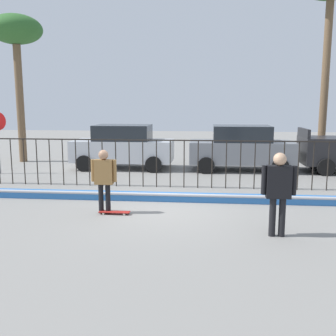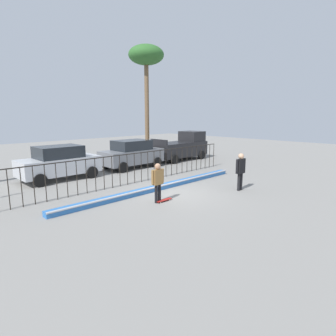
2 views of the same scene
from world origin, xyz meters
name	(u,v)px [view 1 (image 1 of 2)]	position (x,y,z in m)	size (l,w,h in m)	color
ground_plane	(160,209)	(0.00, 0.00, 0.00)	(60.00, 60.00, 0.00)	gray
bowl_coping_ledge	(164,197)	(0.00, 0.94, 0.12)	(11.00, 0.41, 0.27)	#2D6BB7
perimeter_fence	(170,158)	(0.00, 2.81, 1.01)	(14.04, 0.04, 1.62)	black
skateboarder	(104,176)	(-1.39, -0.51, 0.99)	(0.67, 0.25, 1.65)	black
skateboard	(114,212)	(-1.12, -0.59, 0.06)	(0.80, 0.20, 0.07)	#A51E19
camera_operator	(279,187)	(2.73, -1.89, 1.08)	(0.73, 0.27, 1.80)	black
parked_car_silver	(123,146)	(-2.41, 6.50, 0.97)	(4.30, 2.12, 1.90)	#B7BABF
parked_car_gray	(241,148)	(2.67, 6.48, 0.97)	(4.30, 2.12, 1.90)	slate
palm_tree_short	(16,35)	(-7.73, 8.03, 5.94)	(2.46, 2.46, 6.90)	brown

